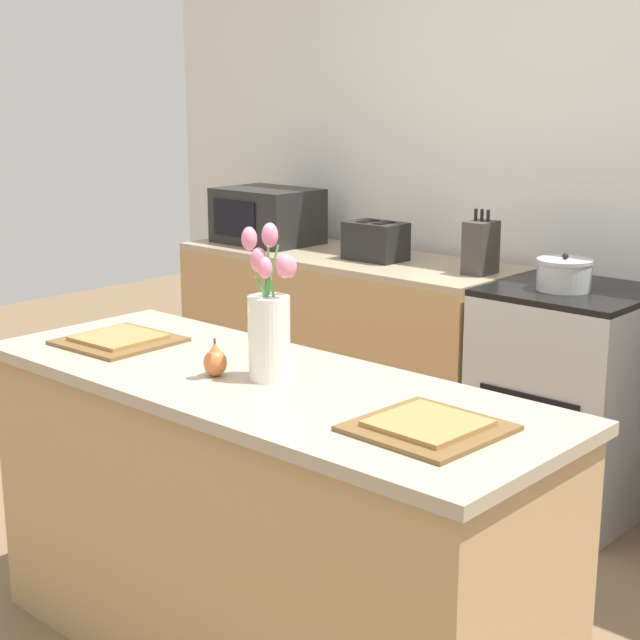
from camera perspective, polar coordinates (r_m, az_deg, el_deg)
name	(u,v)px	position (r m, az deg, el deg)	size (l,w,h in m)	color
back_wall	(605,167)	(4.25, 16.26, 8.57)	(5.20, 0.08, 2.70)	silver
kitchen_island	(261,526)	(2.87, -3.43, -11.88)	(1.80, 0.66, 0.89)	tan
back_counter	(346,349)	(4.65, 1.52, -1.71)	(1.68, 0.60, 0.91)	tan
stove_range	(567,401)	(4.02, 14.16, -4.58)	(0.60, 0.61, 0.91)	#B2B5B7
flower_vase	(269,323)	(2.66, -2.98, -0.15)	(0.14, 0.14, 0.43)	silver
pear_figurine	(215,361)	(2.73, -6.12, -2.40)	(0.07, 0.07, 0.11)	#C66B33
plate_setting_left	(119,340)	(3.13, -11.62, -1.13)	(0.33, 0.33, 0.02)	brown
plate_setting_right	(428,426)	(2.31, 6.29, -6.18)	(0.33, 0.33, 0.02)	brown
toaster	(376,241)	(4.40, 3.25, 4.62)	(0.28, 0.18, 0.17)	black
cooking_pot	(564,274)	(3.86, 14.03, 2.59)	(0.21, 0.21, 0.14)	#B2B5B7
microwave	(267,216)	(4.88, -3.09, 6.07)	(0.48, 0.37, 0.27)	black
knife_block	(481,247)	(4.11, 9.33, 4.19)	(0.10, 0.14, 0.27)	#3D3833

